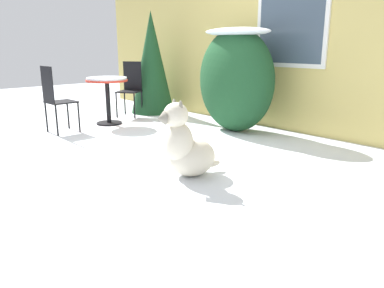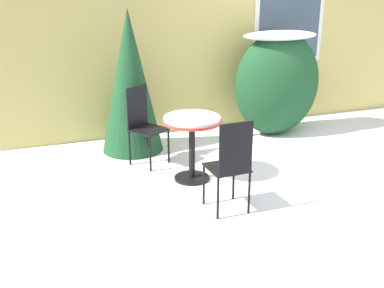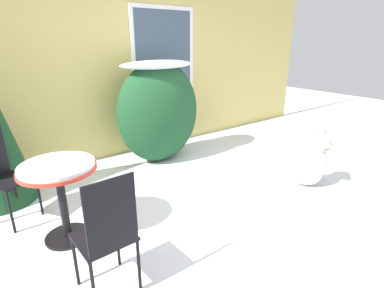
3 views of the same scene
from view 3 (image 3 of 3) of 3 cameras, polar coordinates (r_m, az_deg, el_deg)
The scene contains 7 objects.
ground_plane at distance 3.43m, azimuth 6.22°, elevation -11.40°, with size 16.00×16.00×0.00m, color silver.
house_wall at distance 4.78m, azimuth -12.05°, elevation 18.16°, with size 8.00×0.10×3.37m.
shrub_left at distance 4.39m, azimuth -6.34°, elevation 6.45°, with size 1.27×0.72×1.47m.
patio_table at distance 2.86m, azimuth -23.95°, elevation -6.32°, with size 0.65×0.65×0.74m.
patio_chair_near_table at distance 3.47m, azimuth -32.55°, elevation -4.64°, with size 0.51×0.51×0.95m.
patio_chair_far_side at distance 2.17m, azimuth -15.81°, elevation -15.99°, with size 0.39×0.39×0.95m.
dog at distance 3.98m, azimuth 21.42°, elevation -3.64°, with size 0.48×0.68×0.75m.
Camera 3 is at (-2.06, -2.11, 1.74)m, focal length 28.00 mm.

